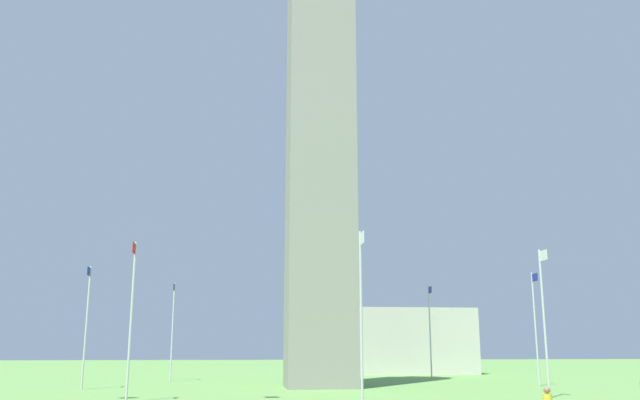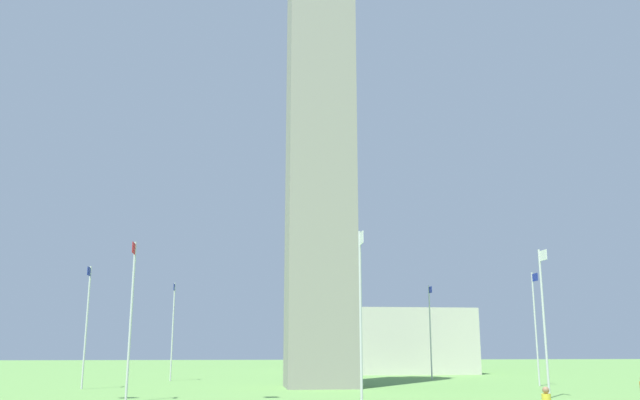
{
  "view_description": "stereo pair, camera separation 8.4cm",
  "coord_description": "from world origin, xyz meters",
  "px_view_note": "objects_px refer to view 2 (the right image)",
  "views": [
    {
      "loc": [
        52.44,
        -6.43,
        2.94
      ],
      "look_at": [
        0.0,
        0.0,
        14.86
      ],
      "focal_mm": 37.05,
      "sensor_mm": 36.0,
      "label": 1
    },
    {
      "loc": [
        52.45,
        -6.35,
        2.94
      ],
      "look_at": [
        0.0,
        0.0,
        14.86
      ],
      "focal_mm": 37.05,
      "sensor_mm": 36.0,
      "label": 2
    }
  ],
  "objects_px": {
    "obelisk_monument": "(320,91)",
    "flagpole_n": "(361,309)",
    "flagpole_nw": "(131,313)",
    "flagpole_se": "(430,328)",
    "flagpole_w": "(87,321)",
    "distant_building": "(398,342)",
    "flagpole_sw": "(173,327)",
    "flagpole_ne": "(544,315)",
    "flagpole_e": "(536,323)",
    "flagpole_s": "(300,329)"
  },
  "relations": [
    {
      "from": "flagpole_n",
      "to": "flagpole_w",
      "type": "xyz_separation_m",
      "value": [
        -17.8,
        -17.8,
        0.0
      ]
    },
    {
      "from": "flagpole_s",
      "to": "flagpole_nw",
      "type": "height_order",
      "value": "same"
    },
    {
      "from": "obelisk_monument",
      "to": "flagpole_se",
      "type": "relative_size",
      "value": 5.35
    },
    {
      "from": "flagpole_ne",
      "to": "flagpole_se",
      "type": "bearing_deg",
      "value": 180.0
    },
    {
      "from": "flagpole_n",
      "to": "flagpole_ne",
      "type": "relative_size",
      "value": 1.0
    },
    {
      "from": "flagpole_s",
      "to": "flagpole_nw",
      "type": "distance_m",
      "value": 32.9
    },
    {
      "from": "flagpole_ne",
      "to": "flagpole_w",
      "type": "bearing_deg",
      "value": -112.5
    },
    {
      "from": "flagpole_se",
      "to": "distant_building",
      "type": "relative_size",
      "value": 0.39
    },
    {
      "from": "flagpole_n",
      "to": "flagpole_se",
      "type": "relative_size",
      "value": 1.0
    },
    {
      "from": "flagpole_w",
      "to": "flagpole_nw",
      "type": "distance_m",
      "value": 13.63
    },
    {
      "from": "obelisk_monument",
      "to": "flagpole_nw",
      "type": "height_order",
      "value": "obelisk_monument"
    },
    {
      "from": "flagpole_e",
      "to": "flagpole_sw",
      "type": "height_order",
      "value": "same"
    },
    {
      "from": "obelisk_monument",
      "to": "flagpole_nw",
      "type": "xyz_separation_m",
      "value": [
        12.64,
        -12.59,
        -19.45
      ]
    },
    {
      "from": "flagpole_n",
      "to": "flagpole_s",
      "type": "relative_size",
      "value": 1.0
    },
    {
      "from": "flagpole_s",
      "to": "flagpole_w",
      "type": "distance_m",
      "value": 25.18
    },
    {
      "from": "flagpole_ne",
      "to": "flagpole_e",
      "type": "height_order",
      "value": "same"
    },
    {
      "from": "flagpole_n",
      "to": "flagpole_e",
      "type": "bearing_deg",
      "value": 135.0
    },
    {
      "from": "flagpole_n",
      "to": "flagpole_ne",
      "type": "xyz_separation_m",
      "value": [
        -5.21,
        12.59,
        0.0
      ]
    },
    {
      "from": "flagpole_e",
      "to": "flagpole_sw",
      "type": "distance_m",
      "value": 32.9
    },
    {
      "from": "flagpole_se",
      "to": "flagpole_sw",
      "type": "relative_size",
      "value": 1.0
    },
    {
      "from": "flagpole_sw",
      "to": "flagpole_w",
      "type": "bearing_deg",
      "value": -22.5
    },
    {
      "from": "flagpole_n",
      "to": "flagpole_w",
      "type": "relative_size",
      "value": 1.0
    },
    {
      "from": "obelisk_monument",
      "to": "flagpole_e",
      "type": "relative_size",
      "value": 5.35
    },
    {
      "from": "flagpole_nw",
      "to": "flagpole_w",
      "type": "bearing_deg",
      "value": -157.5
    },
    {
      "from": "flagpole_w",
      "to": "flagpole_e",
      "type": "bearing_deg",
      "value": 90.0
    },
    {
      "from": "flagpole_se",
      "to": "flagpole_s",
      "type": "height_order",
      "value": "same"
    },
    {
      "from": "flagpole_s",
      "to": "flagpole_nw",
      "type": "relative_size",
      "value": 1.0
    },
    {
      "from": "obelisk_monument",
      "to": "flagpole_se",
      "type": "xyz_separation_m",
      "value": [
        -12.54,
        12.59,
        -19.45
      ]
    },
    {
      "from": "flagpole_nw",
      "to": "distant_building",
      "type": "xyz_separation_m",
      "value": [
        -47.15,
        27.16,
        -1.15
      ]
    },
    {
      "from": "flagpole_e",
      "to": "flagpole_se",
      "type": "relative_size",
      "value": 1.0
    },
    {
      "from": "obelisk_monument",
      "to": "distant_building",
      "type": "bearing_deg",
      "value": 157.11
    },
    {
      "from": "obelisk_monument",
      "to": "flagpole_w",
      "type": "height_order",
      "value": "obelisk_monument"
    },
    {
      "from": "distant_building",
      "to": "obelisk_monument",
      "type": "bearing_deg",
      "value": -22.89
    },
    {
      "from": "flagpole_se",
      "to": "flagpole_s",
      "type": "xyz_separation_m",
      "value": [
        -5.21,
        -12.59,
        0.0
      ]
    },
    {
      "from": "obelisk_monument",
      "to": "flagpole_n",
      "type": "xyz_separation_m",
      "value": [
        17.86,
        0.0,
        -19.45
      ]
    },
    {
      "from": "flagpole_e",
      "to": "distant_building",
      "type": "relative_size",
      "value": 0.39
    },
    {
      "from": "obelisk_monument",
      "to": "flagpole_n",
      "type": "height_order",
      "value": "obelisk_monument"
    },
    {
      "from": "flagpole_w",
      "to": "flagpole_nw",
      "type": "xyz_separation_m",
      "value": [
        12.59,
        5.21,
        0.0
      ]
    },
    {
      "from": "flagpole_n",
      "to": "flagpole_e",
      "type": "height_order",
      "value": "same"
    },
    {
      "from": "flagpole_ne",
      "to": "distant_building",
      "type": "bearing_deg",
      "value": 177.59
    },
    {
      "from": "flagpole_e",
      "to": "flagpole_w",
      "type": "distance_m",
      "value": 35.61
    },
    {
      "from": "flagpole_sw",
      "to": "flagpole_nw",
      "type": "bearing_deg",
      "value": -0.0
    },
    {
      "from": "flagpole_se",
      "to": "flagpole_w",
      "type": "relative_size",
      "value": 1.0
    },
    {
      "from": "obelisk_monument",
      "to": "flagpole_ne",
      "type": "height_order",
      "value": "obelisk_monument"
    },
    {
      "from": "flagpole_n",
      "to": "flagpole_s",
      "type": "xyz_separation_m",
      "value": [
        -35.61,
        0.0,
        0.0
      ]
    },
    {
      "from": "flagpole_n",
      "to": "flagpole_sw",
      "type": "xyz_separation_m",
      "value": [
        -30.39,
        -12.59,
        0.0
      ]
    },
    {
      "from": "flagpole_ne",
      "to": "flagpole_s",
      "type": "relative_size",
      "value": 1.0
    },
    {
      "from": "flagpole_e",
      "to": "flagpole_sw",
      "type": "relative_size",
      "value": 1.0
    },
    {
      "from": "obelisk_monument",
      "to": "flagpole_n",
      "type": "distance_m",
      "value": 26.4
    },
    {
      "from": "flagpole_s",
      "to": "flagpole_sw",
      "type": "xyz_separation_m",
      "value": [
        5.21,
        -12.59,
        0.0
      ]
    }
  ]
}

